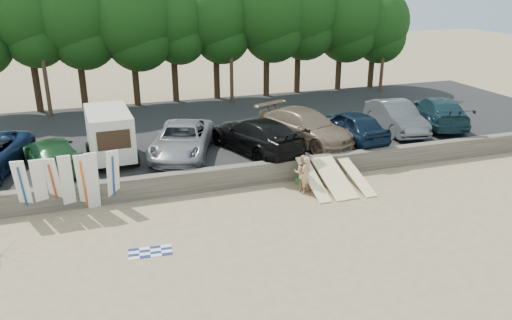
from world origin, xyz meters
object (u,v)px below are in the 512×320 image
object	(u,v)px
car_2	(182,140)
car_5	(351,125)
box_trailer	(110,133)
car_4	(305,127)
car_7	(437,111)
beachgoer_a	(305,174)
car_3	(255,135)
car_1	(52,155)
beachgoer_b	(303,173)
cooler	(301,181)
car_6	(396,117)

from	to	relation	value
car_2	car_5	bearing A→B (deg)	16.83
box_trailer	car_4	xyz separation A→B (m)	(10.00, -0.46, -0.51)
box_trailer	car_2	bearing A→B (deg)	-9.17
car_7	beachgoer_a	xyz separation A→B (m)	(-10.75, -5.17, -0.71)
car_3	car_4	world-z (taller)	car_4
box_trailer	car_7	distance (m)	18.76
car_1	car_3	xyz separation A→B (m)	(9.66, -0.37, 0.10)
car_4	beachgoer_a	world-z (taller)	car_4
box_trailer	car_4	world-z (taller)	box_trailer
beachgoer_b	car_3	bearing A→B (deg)	-45.13
beachgoer_a	cooler	size ratio (longest dim) A/B	4.41
car_1	car_4	bearing A→B (deg)	167.31
car_1	car_2	distance (m)	6.02
car_4	car_5	bearing A→B (deg)	-32.39
car_5	beachgoer_b	xyz separation A→B (m)	(-4.52, -3.94, -0.69)
beachgoer_a	cooler	bearing A→B (deg)	-146.09
car_4	cooler	xyz separation A→B (m)	(-1.82, -3.71, -1.41)
car_5	cooler	bearing A→B (deg)	31.41
car_5	cooler	size ratio (longest dim) A/B	13.01
car_1	car_2	size ratio (longest dim) A/B	0.91
car_7	car_3	bearing A→B (deg)	22.96
car_2	car_7	bearing A→B (deg)	22.16
car_4	car_7	world-z (taller)	car_4
car_3	cooler	bearing A→B (deg)	89.88
car_4	car_1	bearing A→B (deg)	158.43
box_trailer	car_5	world-z (taller)	box_trailer
box_trailer	car_3	distance (m)	7.12
box_trailer	beachgoer_b	world-z (taller)	box_trailer
beachgoer_a	car_1	bearing A→B (deg)	-67.30
box_trailer	car_5	distance (m)	12.54
beachgoer_b	beachgoer_a	bearing A→B (deg)	130.95
box_trailer	car_3	world-z (taller)	box_trailer
car_2	car_3	xyz separation A→B (m)	(3.64, -0.57, 0.06)
car_3	box_trailer	bearing A→B (deg)	-27.17
car_4	cooler	world-z (taller)	car_4
car_1	beachgoer_a	size ratio (longest dim) A/B	3.10
car_1	car_3	bearing A→B (deg)	164.64
car_1	beachgoer_a	distance (m)	11.54
box_trailer	car_7	bearing A→B (deg)	-2.74
box_trailer	car_4	size ratio (longest dim) A/B	0.66
car_5	car_4	bearing A→B (deg)	-15.98
box_trailer	car_1	distance (m)	2.75
car_4	cooler	bearing A→B (deg)	-138.12
box_trailer	cooler	world-z (taller)	box_trailer
car_6	beachgoer_a	size ratio (longest dim) A/B	3.06
car_3	car_5	distance (m)	5.46
car_6	cooler	size ratio (longest dim) A/B	13.51
box_trailer	car_7	size ratio (longest dim) A/B	0.68
car_7	cooler	world-z (taller)	car_7
car_1	car_3	distance (m)	9.66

